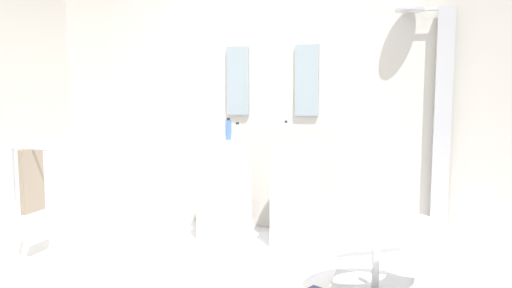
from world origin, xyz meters
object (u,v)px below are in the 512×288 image
lounge_chair (376,245)px  soap_bottle_clear (237,131)px  towel_rack (29,183)px  pedestal_sink_left (225,187)px  pedestal_sink_right (298,191)px  soap_bottle_white (286,131)px  soap_bottle_blue (228,130)px  shower_column (440,122)px

lounge_chair → soap_bottle_clear: soap_bottle_clear is taller
lounge_chair → towel_rack: bearing=-178.0°
pedestal_sink_left → pedestal_sink_right: bearing=0.0°
pedestal_sink_right → lounge_chair: bearing=-52.9°
soap_bottle_white → soap_bottle_blue: soap_bottle_blue is taller
towel_rack → soap_bottle_clear: bearing=39.6°
pedestal_sink_left → lounge_chair: pedestal_sink_left is taller
pedestal_sink_right → soap_bottle_blue: soap_bottle_blue is taller
soap_bottle_blue → towel_rack: bearing=-145.1°
soap_bottle_clear → pedestal_sink_right: bearing=-8.4°
lounge_chair → soap_bottle_blue: size_ratio=5.54×
shower_column → lounge_chair: shower_column is taller
shower_column → soap_bottle_blue: (-1.79, -0.43, -0.07)m
soap_bottle_white → soap_bottle_blue: size_ratio=0.89×
pedestal_sink_left → soap_bottle_white: bearing=0.3°
shower_column → soap_bottle_white: (-1.29, -0.33, -0.08)m
lounge_chair → towel_rack: 2.66m
towel_rack → soap_bottle_clear: soap_bottle_clear is taller
pedestal_sink_right → soap_bottle_white: 0.54m
lounge_chair → towel_rack: size_ratio=1.13×
pedestal_sink_left → towel_rack: size_ratio=1.07×
lounge_chair → soap_bottle_white: bearing=131.0°
pedestal_sink_left → lounge_chair: bearing=-34.0°
shower_column → lounge_chair: bearing=-110.4°
pedestal_sink_left → soap_bottle_blue: bearing=-53.6°
towel_rack → soap_bottle_blue: size_ratio=4.90×
soap_bottle_blue → soap_bottle_white: bearing=12.1°
soap_bottle_clear → pedestal_sink_left: bearing=-137.6°
towel_rack → lounge_chair: bearing=2.0°
soap_bottle_clear → soap_bottle_blue: size_ratio=0.75×
shower_column → soap_bottle_white: bearing=-165.8°
lounge_chair → soap_bottle_blue: (-1.32, 0.84, 0.66)m
soap_bottle_clear → soap_bottle_white: 0.49m
soap_bottle_clear → soap_bottle_white: bearing=-9.9°
pedestal_sink_right → soap_bottle_blue: size_ratio=5.25×
soap_bottle_blue → lounge_chair: bearing=-32.4°
pedestal_sink_left → shower_column: size_ratio=0.50×
soap_bottle_blue → soap_bottle_clear: bearing=84.4°
pedestal_sink_right → lounge_chair: pedestal_sink_right is taller
pedestal_sink_right → lounge_chair: size_ratio=0.95×
soap_bottle_white → soap_bottle_blue: 0.51m
pedestal_sink_left → shower_column: shower_column is taller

